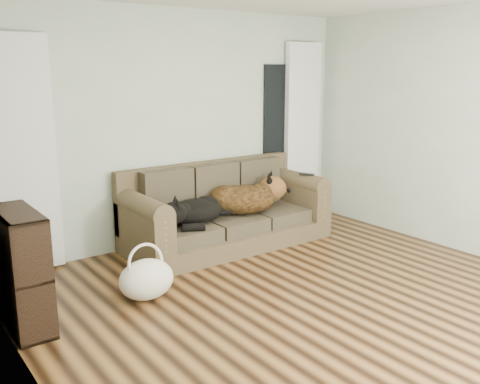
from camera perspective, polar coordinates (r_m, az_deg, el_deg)
floor at (r=4.54m, az=10.23°, el=-12.76°), size 5.00×5.00×0.00m
wall_back at (r=6.11m, az=-6.49°, el=6.83°), size 4.50×0.04×2.60m
wall_left at (r=2.95m, az=-20.49°, el=-0.76°), size 0.04×5.00×2.60m
curtain_left at (r=5.42m, az=-21.84°, el=3.56°), size 0.55×0.08×2.25m
curtain_right at (r=7.12m, az=6.64°, el=6.51°), size 0.55×0.08×2.25m
window_pane at (r=6.90m, az=4.24°, el=8.44°), size 0.50×0.03×1.20m
sofa at (r=5.98m, az=-1.29°, el=-1.52°), size 2.31×1.00×0.95m
dog_black_lab at (r=5.65m, az=-5.03°, el=-2.13°), size 0.64×0.44×0.27m
dog_shepherd at (r=6.08m, az=0.56°, el=-0.88°), size 0.97×0.86×0.35m
tv_remote at (r=6.39m, az=7.14°, el=1.91°), size 0.10×0.16×0.02m
tote_bag at (r=4.76m, az=-9.95°, el=-9.37°), size 0.58×0.51×0.36m
bookshelf at (r=4.42m, az=-22.31°, el=-7.23°), size 0.32×0.75×0.92m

